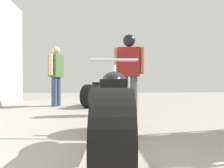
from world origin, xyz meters
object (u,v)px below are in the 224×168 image
motorcycle_maroon_cruiser (114,110)px  mechanic_in_blue (56,72)px  motorcycle_black_naked (102,92)px  mechanic_with_helmet (129,66)px

motorcycle_maroon_cruiser → mechanic_in_blue: 3.96m
motorcycle_black_naked → mechanic_in_blue: (-1.23, -0.09, 0.54)m
motorcycle_black_naked → motorcycle_maroon_cruiser: bearing=-90.6°
motorcycle_maroon_cruiser → motorcycle_black_naked: size_ratio=1.16×
motorcycle_maroon_cruiser → mechanic_in_blue: bearing=107.7°
mechanic_in_blue → mechanic_with_helmet: bearing=-41.6°
motorcycle_maroon_cruiser → mechanic_with_helmet: (0.53, 2.21, 0.58)m
mechanic_in_blue → mechanic_with_helmet: size_ratio=0.99×
motorcycle_maroon_cruiser → mechanic_in_blue: (-1.19, 3.74, 0.52)m
motorcycle_maroon_cruiser → motorcycle_black_naked: bearing=89.4°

